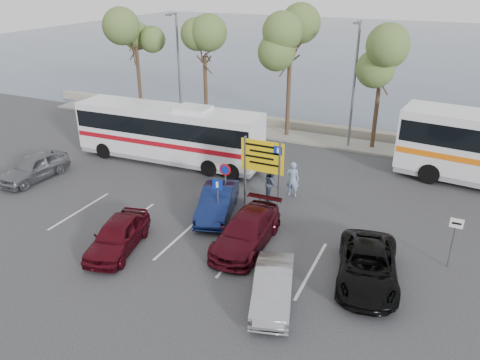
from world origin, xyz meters
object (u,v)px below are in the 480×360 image
at_px(car_maroon, 247,231).
at_px(car_red, 118,235).
at_px(direction_sign, 262,162).
at_px(pedestrian_far, 272,183).
at_px(coach_bus_left, 169,135).
at_px(pedestrian_near, 293,179).
at_px(suv_black, 368,266).
at_px(car_blue, 217,202).
at_px(street_lamp_left, 178,63).
at_px(street_lamp_right, 354,79).
at_px(car_silver_b, 273,287).
at_px(car_silver_a, 34,167).

distance_m(car_maroon, car_red, 5.46).
relative_size(direction_sign, pedestrian_far, 2.00).
distance_m(coach_bus_left, pedestrian_near, 8.66).
bearing_deg(direction_sign, suv_black, -33.73).
bearing_deg(pedestrian_near, pedestrian_far, 40.38).
bearing_deg(car_red, car_blue, 48.73).
xyz_separation_m(coach_bus_left, car_red, (3.50, -9.51, -1.00)).
distance_m(street_lamp_left, car_maroon, 18.67).
height_order(street_lamp_right, pedestrian_far, street_lamp_right).
bearing_deg(suv_black, car_red, -178.06).
bearing_deg(pedestrian_far, direction_sign, 155.79).
relative_size(street_lamp_right, pedestrian_far, 4.45).
bearing_deg(car_silver_b, car_maroon, 111.12).
distance_m(car_silver_a, car_maroon, 13.87).
relative_size(car_blue, car_red, 1.04).
xyz_separation_m(direction_sign, car_maroon, (0.80, -3.61, -1.74)).
relative_size(car_blue, suv_black, 0.88).
bearing_deg(suv_black, pedestrian_near, 120.26).
distance_m(pedestrian_near, pedestrian_far, 1.18).
relative_size(car_silver_a, pedestrian_near, 2.20).
relative_size(car_blue, car_maroon, 0.88).
relative_size(coach_bus_left, car_blue, 2.80).
distance_m(street_lamp_right, car_maroon, 14.52).
relative_size(car_maroon, suv_black, 1.00).
relative_size(street_lamp_left, direction_sign, 2.23).
relative_size(car_silver_a, car_red, 1.04).
bearing_deg(car_red, car_silver_b, -17.15).
bearing_deg(car_silver_b, coach_bus_left, 120.19).
xyz_separation_m(coach_bus_left, car_blue, (5.90, -5.00, -1.00)).
bearing_deg(pedestrian_far, car_red, 134.39).
xyz_separation_m(street_lamp_left, street_lamp_right, (13.00, 0.00, 0.00)).
xyz_separation_m(direction_sign, pedestrian_far, (0.15, 0.98, -1.53)).
xyz_separation_m(car_silver_a, pedestrian_near, (14.00, 4.05, 0.24)).
bearing_deg(street_lamp_right, car_maroon, -94.92).
distance_m(suv_black, car_silver_b, 3.89).
xyz_separation_m(street_lamp_right, car_silver_a, (-15.00, -12.57, -3.88)).
relative_size(street_lamp_right, direction_sign, 2.23).
relative_size(direction_sign, pedestrian_near, 1.87).
relative_size(coach_bus_left, car_silver_b, 3.08).
relative_size(street_lamp_left, car_blue, 1.91).
height_order(street_lamp_left, car_maroon, street_lamp_left).
xyz_separation_m(street_lamp_right, pedestrian_near, (-1.00, -8.52, -3.64)).
height_order(car_maroon, car_red, car_maroon).
relative_size(car_silver_a, car_silver_b, 1.10).
bearing_deg(car_silver_b, direction_sign, 98.76).
xyz_separation_m(suv_black, pedestrian_far, (-5.85, 4.98, 0.24)).
bearing_deg(car_blue, coach_bus_left, 123.83).
distance_m(street_lamp_left, car_red, 18.37).
height_order(coach_bus_left, car_maroon, coach_bus_left).
relative_size(direction_sign, car_silver_a, 0.85).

